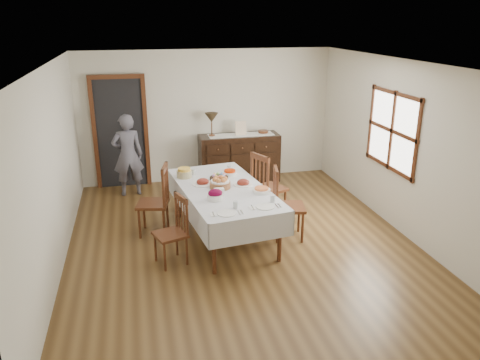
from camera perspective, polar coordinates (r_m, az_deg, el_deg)
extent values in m
plane|color=brown|center=(7.03, 0.18, -7.59)|extent=(6.00, 6.00, 0.00)
cube|color=white|center=(6.30, 0.21, 14.01)|extent=(5.00, 6.00, 0.02)
cube|color=silver|center=(9.41, -3.98, 7.73)|extent=(5.00, 0.02, 2.60)
cube|color=silver|center=(3.90, 10.38, -9.89)|extent=(5.00, 0.02, 2.60)
cube|color=silver|center=(6.48, -21.88, 1.00)|extent=(0.02, 6.00, 2.60)
cube|color=silver|center=(7.50, 19.19, 3.69)|extent=(0.02, 6.00, 2.60)
cube|color=white|center=(7.69, 18.12, 5.73)|extent=(0.02, 1.30, 1.10)
cube|color=#502814|center=(7.69, 18.04, 5.72)|extent=(0.03, 1.46, 1.26)
cube|color=black|center=(9.32, -14.33, 5.49)|extent=(0.90, 0.06, 2.10)
cube|color=#502814|center=(9.30, -14.33, 5.46)|extent=(1.04, 0.08, 2.18)
cube|color=silver|center=(6.90, -2.03, -1.11)|extent=(1.43, 2.41, 0.04)
cylinder|color=#502814|center=(6.08, -3.19, -8.30)|extent=(0.06, 0.06, 0.74)
cylinder|color=#502814|center=(6.38, 4.86, -6.92)|extent=(0.06, 0.06, 0.74)
cylinder|color=#502814|center=(7.81, -7.55, -1.97)|extent=(0.06, 0.06, 0.74)
cylinder|color=#502814|center=(8.05, -1.10, -1.14)|extent=(0.06, 0.06, 0.74)
cube|color=silver|center=(6.81, -6.64, -2.93)|extent=(0.33, 2.30, 0.35)
cube|color=silver|center=(7.15, 2.38, -1.71)|extent=(0.33, 2.30, 0.35)
cube|color=silver|center=(5.97, 1.54, -6.12)|extent=(1.17, 0.18, 0.35)
cube|color=silver|center=(7.98, -4.66, 0.54)|extent=(1.17, 0.18, 0.35)
cube|color=#502814|center=(6.36, -8.51, -6.61)|extent=(0.50, 0.50, 0.04)
cylinder|color=#502814|center=(6.54, -10.27, -8.13)|extent=(0.03, 0.03, 0.40)
cylinder|color=#502814|center=(6.28, -9.15, -9.30)|extent=(0.03, 0.03, 0.40)
cylinder|color=#502814|center=(6.65, -7.71, -7.51)|extent=(0.03, 0.03, 0.40)
cylinder|color=#502814|center=(6.39, -6.50, -8.62)|extent=(0.03, 0.03, 0.40)
cylinder|color=#502814|center=(6.46, -7.78, -3.60)|extent=(0.04, 0.04, 0.53)
cylinder|color=#502814|center=(6.18, -6.47, -4.65)|extent=(0.04, 0.04, 0.53)
cube|color=#502814|center=(6.23, -7.23, -2.21)|extent=(0.16, 0.37, 0.08)
cylinder|color=#502814|center=(6.40, -7.46, -4.01)|extent=(0.02, 0.02, 0.43)
cylinder|color=#502814|center=(6.33, -7.14, -4.27)|extent=(0.02, 0.02, 0.43)
cylinder|color=#502814|center=(6.26, -6.80, -4.53)|extent=(0.02, 0.02, 0.43)
cube|color=#502814|center=(7.24, -10.59, -2.86)|extent=(0.54, 0.54, 0.04)
cylinder|color=#502814|center=(7.54, -11.61, -4.11)|extent=(0.04, 0.04, 0.47)
cylinder|color=#502814|center=(7.21, -12.16, -5.27)|extent=(0.04, 0.04, 0.47)
cylinder|color=#502814|center=(7.48, -8.83, -4.14)|extent=(0.04, 0.04, 0.47)
cylinder|color=#502814|center=(7.15, -9.25, -5.32)|extent=(0.04, 0.04, 0.47)
cylinder|color=#502814|center=(7.28, -8.88, -0.08)|extent=(0.04, 0.04, 0.61)
cylinder|color=#502814|center=(6.92, -9.33, -1.16)|extent=(0.04, 0.04, 0.61)
cube|color=#502814|center=(7.02, -9.21, 1.39)|extent=(0.14, 0.43, 0.09)
cylinder|color=#502814|center=(7.20, -8.98, -0.50)|extent=(0.02, 0.02, 0.50)
cylinder|color=#502814|center=(7.11, -9.09, -0.77)|extent=(0.02, 0.02, 0.50)
cylinder|color=#502814|center=(7.02, -9.20, -1.04)|extent=(0.02, 0.02, 0.50)
cube|color=#502814|center=(7.03, 5.99, -3.32)|extent=(0.54, 0.54, 0.04)
cylinder|color=#502814|center=(6.99, 7.63, -5.81)|extent=(0.04, 0.04, 0.47)
cylinder|color=#502814|center=(7.32, 7.19, -4.58)|extent=(0.04, 0.04, 0.47)
cylinder|color=#502814|center=(6.94, 4.59, -5.87)|extent=(0.04, 0.04, 0.47)
cylinder|color=#502814|center=(7.28, 4.29, -4.63)|extent=(0.04, 0.04, 0.47)
cylinder|color=#502814|center=(6.71, 4.54, -1.58)|extent=(0.04, 0.04, 0.61)
cylinder|color=#502814|center=(7.08, 4.22, -0.45)|extent=(0.04, 0.04, 0.61)
cube|color=#502814|center=(6.81, 4.43, 1.07)|extent=(0.13, 0.44, 0.09)
cylinder|color=#502814|center=(6.81, 4.45, -1.46)|extent=(0.02, 0.02, 0.50)
cylinder|color=#502814|center=(6.90, 4.37, -1.17)|extent=(0.02, 0.02, 0.50)
cylinder|color=#502814|center=(6.99, 4.29, -0.89)|extent=(0.02, 0.02, 0.50)
cube|color=#502814|center=(7.72, 3.59, -1.06)|extent=(0.62, 0.62, 0.04)
cylinder|color=#502814|center=(7.80, 5.50, -2.94)|extent=(0.04, 0.04, 0.48)
cylinder|color=#502814|center=(8.06, 3.69, -2.14)|extent=(0.04, 0.04, 0.48)
cylinder|color=#502814|center=(7.57, 3.40, -3.60)|extent=(0.04, 0.04, 0.48)
cylinder|color=#502814|center=(7.83, 1.60, -2.75)|extent=(0.04, 0.04, 0.48)
cylinder|color=#502814|center=(7.34, 3.41, 0.43)|extent=(0.04, 0.04, 0.62)
cylinder|color=#502814|center=(7.63, 1.46, 1.20)|extent=(0.04, 0.04, 0.62)
cube|color=#502814|center=(7.41, 2.44, 2.78)|extent=(0.22, 0.42, 0.09)
cylinder|color=#502814|center=(7.42, 2.91, 0.47)|extent=(0.02, 0.02, 0.51)
cylinder|color=#502814|center=(7.49, 2.41, 0.66)|extent=(0.02, 0.02, 0.51)
cylinder|color=#502814|center=(7.57, 1.93, 0.85)|extent=(0.02, 0.02, 0.51)
cube|color=black|center=(9.45, -0.11, 2.69)|extent=(1.59, 0.53, 0.96)
cube|color=black|center=(9.02, -2.69, 3.75)|extent=(0.45, 0.02, 0.19)
sphere|color=brown|center=(9.00, -2.67, 3.72)|extent=(0.03, 0.03, 0.03)
cube|color=black|center=(9.11, 0.27, 3.94)|extent=(0.45, 0.02, 0.19)
sphere|color=brown|center=(9.09, 0.30, 3.90)|extent=(0.03, 0.03, 0.03)
cube|color=black|center=(9.23, 3.18, 4.11)|extent=(0.45, 0.02, 0.19)
sphere|color=brown|center=(9.21, 3.21, 4.07)|extent=(0.03, 0.03, 0.03)
imported|color=#585663|center=(8.85, -13.55, 3.29)|extent=(0.54, 0.38, 1.64)
cylinder|color=brown|center=(6.88, -2.45, -0.59)|extent=(0.31, 0.31, 0.09)
cylinder|color=white|center=(6.86, -2.46, -0.15)|extent=(0.28, 0.28, 0.02)
sphere|color=#CA753B|center=(6.86, -1.83, 0.13)|extent=(0.08, 0.08, 0.08)
sphere|color=#CA753B|center=(6.92, -2.25, 0.29)|extent=(0.08, 0.08, 0.08)
sphere|color=#CA753B|center=(6.91, -2.88, 0.24)|extent=(0.08, 0.08, 0.08)
sphere|color=#CA753B|center=(6.84, -3.10, 0.04)|extent=(0.08, 0.08, 0.08)
sphere|color=#CA753B|center=(6.78, -2.68, -0.12)|extent=(0.08, 0.08, 0.08)
sphere|color=#CA753B|center=(6.80, -2.04, -0.07)|extent=(0.08, 0.08, 0.08)
cylinder|color=black|center=(7.22, -2.59, 0.19)|extent=(0.29, 0.29, 0.05)
ellipsoid|color=pink|center=(7.22, -1.98, 0.60)|extent=(0.05, 0.05, 0.06)
ellipsoid|color=#71A5DE|center=(7.27, -2.25, 0.73)|extent=(0.05, 0.05, 0.06)
ellipsoid|color=#B5F088|center=(7.28, -2.71, 0.75)|extent=(0.05, 0.05, 0.06)
ellipsoid|color=#FFCA65|center=(7.25, -3.11, 0.66)|extent=(0.05, 0.05, 0.06)
ellipsoid|color=#C481CD|center=(7.19, -3.21, 0.51)|extent=(0.05, 0.05, 0.06)
ellipsoid|color=#EFE772|center=(7.14, -2.96, 0.39)|extent=(0.05, 0.05, 0.06)
ellipsoid|color=pink|center=(7.13, -2.48, 0.36)|extent=(0.05, 0.05, 0.06)
ellipsoid|color=#71A5DE|center=(7.16, -2.08, 0.45)|extent=(0.05, 0.05, 0.06)
cylinder|color=white|center=(7.06, -4.56, -0.46)|extent=(0.33, 0.33, 0.01)
ellipsoid|color=maroon|center=(7.05, -4.57, -0.23)|extent=(0.19, 0.16, 0.11)
cylinder|color=white|center=(7.00, 0.38, -0.54)|extent=(0.29, 0.29, 0.01)
ellipsoid|color=maroon|center=(6.99, 0.38, -0.32)|extent=(0.19, 0.16, 0.11)
cylinder|color=white|center=(6.45, -3.03, -2.08)|extent=(0.22, 0.22, 0.07)
ellipsoid|color=#580224|center=(6.43, -3.04, -1.59)|extent=(0.20, 0.17, 0.11)
cylinder|color=white|center=(7.42, -1.26, 0.80)|extent=(0.23, 0.23, 0.06)
cylinder|color=red|center=(7.41, -1.26, 1.13)|extent=(0.18, 0.18, 0.03)
cylinder|color=tan|center=(7.37, -6.81, 0.74)|extent=(0.24, 0.24, 0.11)
cylinder|color=yellow|center=(7.35, -6.83, 1.29)|extent=(0.20, 0.20, 0.04)
cylinder|color=white|center=(6.71, 2.64, -1.31)|extent=(0.26, 0.26, 0.05)
cylinder|color=orange|center=(6.70, 2.65, -1.02)|extent=(0.20, 0.20, 0.02)
cube|color=white|center=(6.68, -2.56, -1.32)|extent=(0.15, 0.11, 0.07)
cylinder|color=white|center=(6.00, -1.64, -4.07)|extent=(0.25, 0.25, 0.01)
cube|color=white|center=(5.97, -3.24, -4.24)|extent=(0.10, 0.13, 0.01)
cube|color=silver|center=(5.97, -3.25, -4.18)|extent=(0.04, 0.16, 0.01)
cube|color=silver|center=(6.03, -0.15, -3.96)|extent=(0.04, 0.18, 0.01)
cube|color=silver|center=(6.04, 0.22, -3.93)|extent=(0.04, 0.14, 0.01)
cylinder|color=silver|center=(6.15, -0.55, -3.03)|extent=(0.07, 0.07, 0.10)
cylinder|color=white|center=(6.21, 3.08, -3.26)|extent=(0.25, 0.25, 0.01)
cube|color=white|center=(6.17, 1.55, -3.43)|extent=(0.10, 0.13, 0.01)
cube|color=silver|center=(6.17, 1.55, -3.38)|extent=(0.04, 0.16, 0.01)
cube|color=silver|center=(6.25, 4.49, -3.16)|extent=(0.04, 0.18, 0.01)
cube|color=silver|center=(6.26, 4.84, -3.12)|extent=(0.04, 0.14, 0.01)
cylinder|color=silver|center=(6.36, 4.02, -2.27)|extent=(0.07, 0.07, 0.10)
cylinder|color=silver|center=(7.48, -5.66, 0.99)|extent=(0.06, 0.06, 0.09)
cylinder|color=silver|center=(7.65, -1.33, 1.48)|extent=(0.07, 0.07, 0.09)
cube|color=white|center=(9.32, 0.12, 5.53)|extent=(1.30, 0.35, 0.01)
cylinder|color=brown|center=(9.24, -3.45, 5.44)|extent=(0.12, 0.12, 0.03)
cylinder|color=brown|center=(9.21, -3.47, 6.29)|extent=(0.02, 0.02, 0.25)
cone|color=#3B2E1C|center=(9.16, -3.50, 7.60)|extent=(0.26, 0.26, 0.18)
cube|color=beige|center=(9.28, 0.10, 6.34)|extent=(0.22, 0.08, 0.28)
cylinder|color=#502814|center=(9.47, 2.83, 5.89)|extent=(0.20, 0.20, 0.06)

